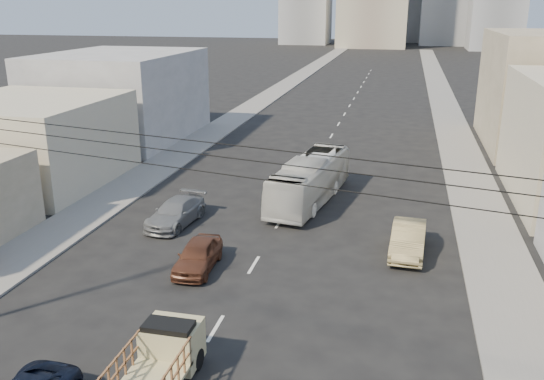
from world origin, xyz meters
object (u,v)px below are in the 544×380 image
at_px(flatbed_pickup, 159,358).
at_px(sedan_grey, 176,213).
at_px(sedan_tan, 408,239).
at_px(city_bus, 310,180).
at_px(sedan_brown, 198,255).

distance_m(flatbed_pickup, sedan_grey, 15.13).
bearing_deg(sedan_tan, city_bus, 134.77).
bearing_deg(sedan_tan, flatbed_pickup, -118.71).
bearing_deg(flatbed_pickup, sedan_brown, 102.02).
xyz_separation_m(city_bus, sedan_tan, (6.26, -6.99, -0.68)).
relative_size(flatbed_pickup, sedan_brown, 1.06).
height_order(city_bus, sedan_tan, city_bus).
relative_size(city_bus, sedan_brown, 2.53).
height_order(flatbed_pickup, sedan_brown, flatbed_pickup).
height_order(flatbed_pickup, city_bus, city_bus).
bearing_deg(sedan_brown, sedan_grey, 118.77).
bearing_deg(sedan_grey, sedan_brown, -52.01).
xyz_separation_m(city_bus, sedan_brown, (-3.64, -11.14, -0.76)).
xyz_separation_m(sedan_brown, sedan_grey, (-3.30, 5.35, 0.01)).
bearing_deg(city_bus, sedan_tan, -39.38).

